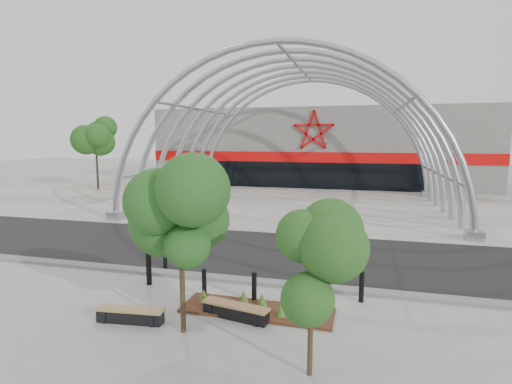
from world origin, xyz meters
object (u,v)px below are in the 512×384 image
bench_0 (130,316)px  bench_1 (236,312)px  street_tree_1 (312,264)px  bollard_2 (204,283)px  street_tree_0 (181,216)px

bench_0 → bench_1: bearing=19.4°
street_tree_1 → bollard_2: bearing=138.4°
bollard_2 → street_tree_0: bearing=-81.5°
street_tree_1 → bench_0: (-5.06, 1.18, -2.27)m
bench_0 → street_tree_1: bearing=-13.2°
bench_1 → bollard_2: size_ratio=2.17×
street_tree_0 → street_tree_1: bearing=-17.1°
street_tree_0 → street_tree_1: street_tree_0 is taller
bench_0 → bench_1: bench_1 is taller
street_tree_1 → bench_1: street_tree_1 is taller
street_tree_0 → street_tree_1: (3.42, -1.06, -0.63)m
street_tree_1 → bench_1: size_ratio=1.69×
street_tree_1 → bench_1: (-2.34, 2.14, -2.26)m
street_tree_0 → bench_0: bearing=175.5°
bench_1 → bollard_2: bollard_2 is taller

